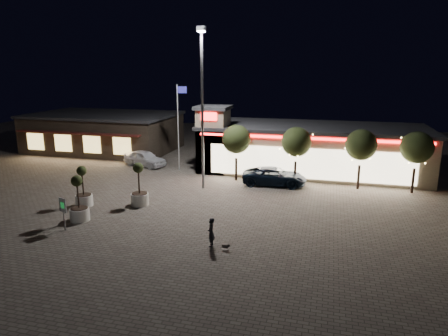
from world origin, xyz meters
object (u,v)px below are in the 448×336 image
(pickup_truck, at_px, (274,176))
(planter_mid, at_px, (79,207))
(pedestrian, at_px, (211,232))
(white_sedan, at_px, (145,158))
(planter_left, at_px, (84,194))
(valet_sign, at_px, (63,208))

(pickup_truck, distance_m, planter_mid, 15.48)
(pedestrian, height_order, planter_mid, planter_mid)
(white_sedan, xyz_separation_m, planter_left, (1.13, -11.91, 0.11))
(pickup_truck, relative_size, planter_mid, 1.77)
(pedestrian, relative_size, planter_mid, 0.54)
(planter_left, xyz_separation_m, planter_mid, (1.36, -2.51, 0.02))
(planter_left, bearing_deg, white_sedan, 95.40)
(pedestrian, distance_m, valet_sign, 9.08)
(pickup_truck, height_order, planter_left, planter_left)
(pickup_truck, height_order, valet_sign, valet_sign)
(valet_sign, bearing_deg, white_sedan, 98.99)
(pedestrian, bearing_deg, planter_left, -114.64)
(white_sedan, distance_m, pedestrian, 19.67)
(valet_sign, bearing_deg, planter_mid, 91.65)
(white_sedan, height_order, pedestrian, pedestrian)
(planter_mid, bearing_deg, white_sedan, 99.78)
(planter_mid, height_order, valet_sign, planter_mid)
(valet_sign, bearing_deg, pickup_truck, 49.81)
(white_sedan, xyz_separation_m, pedestrian, (11.59, -15.89, 0.02))
(pickup_truck, bearing_deg, pedestrian, 169.58)
(pedestrian, xyz_separation_m, valet_sign, (-9.06, -0.11, 0.59))
(pickup_truck, bearing_deg, valet_sign, 136.91)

